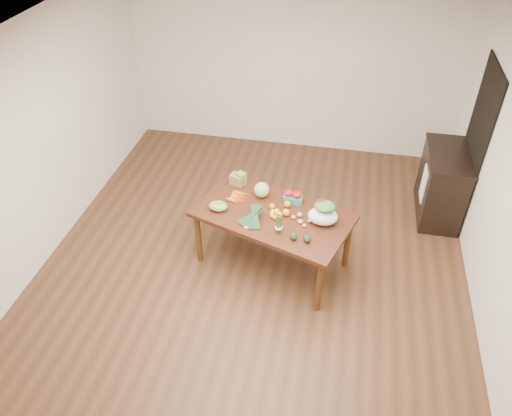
% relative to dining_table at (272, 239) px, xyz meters
% --- Properties ---
extents(floor, '(6.00, 6.00, 0.00)m').
position_rel_dining_table_xyz_m(floor, '(-0.21, -0.16, -0.38)').
color(floor, '#53301C').
rests_on(floor, ground).
extents(ceiling, '(5.00, 6.00, 0.02)m').
position_rel_dining_table_xyz_m(ceiling, '(-0.21, -0.16, 2.33)').
color(ceiling, white).
rests_on(ceiling, room_walls).
extents(room_walls, '(5.02, 6.02, 2.70)m').
position_rel_dining_table_xyz_m(room_walls, '(-0.21, -0.16, 0.97)').
color(room_walls, silver).
rests_on(room_walls, floor).
extents(dining_table, '(1.94, 1.45, 0.75)m').
position_rel_dining_table_xyz_m(dining_table, '(0.00, 0.00, 0.00)').
color(dining_table, '#441E0F').
rests_on(dining_table, floor).
extents(doorway_dark, '(0.02, 1.00, 2.10)m').
position_rel_dining_table_xyz_m(doorway_dark, '(2.27, 1.44, 0.68)').
color(doorway_dark, black).
rests_on(doorway_dark, floor).
extents(cabinet, '(0.52, 1.02, 0.94)m').
position_rel_dining_table_xyz_m(cabinet, '(2.01, 1.40, 0.10)').
color(cabinet, black).
rests_on(cabinet, floor).
extents(dish_towel, '(0.02, 0.28, 0.45)m').
position_rel_dining_table_xyz_m(dish_towel, '(1.75, 1.24, 0.18)').
color(dish_towel, white).
rests_on(dish_towel, cabinet).
extents(paper_bag, '(0.27, 0.25, 0.16)m').
position_rel_dining_table_xyz_m(paper_bag, '(-0.52, 0.49, 0.46)').
color(paper_bag, olive).
rests_on(paper_bag, dining_table).
extents(cabbage, '(0.18, 0.18, 0.18)m').
position_rel_dining_table_xyz_m(cabbage, '(-0.19, 0.30, 0.47)').
color(cabbage, '#B6D47A').
rests_on(cabbage, dining_table).
extents(strawberry_basket_a, '(0.14, 0.14, 0.10)m').
position_rel_dining_table_xyz_m(strawberry_basket_a, '(0.13, 0.29, 0.43)').
color(strawberry_basket_a, red).
rests_on(strawberry_basket_a, dining_table).
extents(strawberry_basket_b, '(0.16, 0.16, 0.11)m').
position_rel_dining_table_xyz_m(strawberry_basket_b, '(0.23, 0.26, 0.43)').
color(strawberry_basket_b, '#BB0C12').
rests_on(strawberry_basket_b, dining_table).
extents(orange_a, '(0.07, 0.07, 0.07)m').
position_rel_dining_table_xyz_m(orange_a, '(-0.03, 0.08, 0.41)').
color(orange_a, orange).
rests_on(orange_a, dining_table).
extents(orange_b, '(0.08, 0.08, 0.08)m').
position_rel_dining_table_xyz_m(orange_b, '(0.14, 0.15, 0.41)').
color(orange_b, orange).
rests_on(orange_b, dining_table).
extents(orange_c, '(0.08, 0.08, 0.08)m').
position_rel_dining_table_xyz_m(orange_c, '(0.15, -0.01, 0.42)').
color(orange_c, orange).
rests_on(orange_c, dining_table).
extents(mandarin_cluster, '(0.23, 0.23, 0.09)m').
position_rel_dining_table_xyz_m(mandarin_cluster, '(0.04, -0.04, 0.42)').
color(mandarin_cluster, orange).
rests_on(mandarin_cluster, dining_table).
extents(carrots, '(0.29, 0.30, 0.03)m').
position_rel_dining_table_xyz_m(carrots, '(-0.44, 0.20, 0.39)').
color(carrots, orange).
rests_on(carrots, dining_table).
extents(snap_pea_bag, '(0.22, 0.16, 0.10)m').
position_rel_dining_table_xyz_m(snap_pea_bag, '(-0.62, -0.05, 0.42)').
color(snap_pea_bag, '#6BB23C').
rests_on(snap_pea_bag, dining_table).
extents(kale_bunch, '(0.43, 0.48, 0.16)m').
position_rel_dining_table_xyz_m(kale_bunch, '(-0.21, -0.22, 0.45)').
color(kale_bunch, black).
rests_on(kale_bunch, dining_table).
extents(asparagus_bundle, '(0.11, 0.14, 0.26)m').
position_rel_dining_table_xyz_m(asparagus_bundle, '(0.11, -0.31, 0.50)').
color(asparagus_bundle, '#477F3A').
rests_on(asparagus_bundle, dining_table).
extents(potato_a, '(0.05, 0.05, 0.04)m').
position_rel_dining_table_xyz_m(potato_a, '(0.24, -0.05, 0.40)').
color(potato_a, tan).
rests_on(potato_a, dining_table).
extents(potato_b, '(0.06, 0.05, 0.05)m').
position_rel_dining_table_xyz_m(potato_b, '(0.32, -0.11, 0.40)').
color(potato_b, '#DCCC7F').
rests_on(potato_b, dining_table).
extents(potato_c, '(0.05, 0.05, 0.04)m').
position_rel_dining_table_xyz_m(potato_c, '(0.42, -0.07, 0.40)').
color(potato_c, tan).
rests_on(potato_c, dining_table).
extents(potato_d, '(0.06, 0.05, 0.05)m').
position_rel_dining_table_xyz_m(potato_d, '(0.30, 0.01, 0.40)').
color(potato_d, tan).
rests_on(potato_d, dining_table).
extents(potato_e, '(0.04, 0.04, 0.04)m').
position_rel_dining_table_xyz_m(potato_e, '(0.37, -0.16, 0.39)').
color(potato_e, '#D8B07C').
rests_on(potato_e, dining_table).
extents(avocado_a, '(0.10, 0.12, 0.07)m').
position_rel_dining_table_xyz_m(avocado_a, '(0.28, -0.38, 0.41)').
color(avocado_a, black).
rests_on(avocado_a, dining_table).
extents(avocado_b, '(0.11, 0.13, 0.08)m').
position_rel_dining_table_xyz_m(avocado_b, '(0.43, -0.39, 0.41)').
color(avocado_b, black).
rests_on(avocado_b, dining_table).
extents(salad_bag, '(0.39, 0.34, 0.25)m').
position_rel_dining_table_xyz_m(salad_bag, '(0.56, -0.05, 0.50)').
color(salad_bag, white).
rests_on(salad_bag, dining_table).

